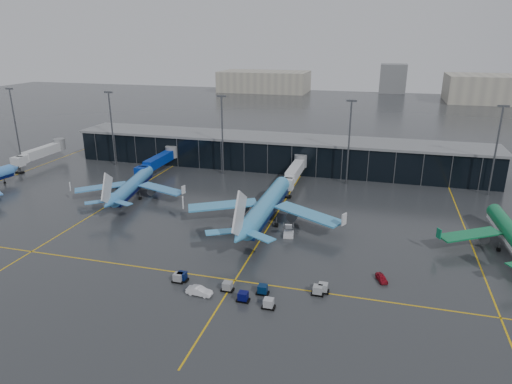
% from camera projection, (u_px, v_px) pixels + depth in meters
% --- Properties ---
extents(ground, '(600.00, 600.00, 0.00)m').
position_uv_depth(ground, '(213.00, 241.00, 100.87)').
color(ground, '#282B2D').
rests_on(ground, ground).
extents(terminal_pier, '(142.00, 17.00, 10.70)m').
position_uv_depth(terminal_pier, '(276.00, 152.00, 155.64)').
color(terminal_pier, black).
rests_on(terminal_pier, ground).
extents(jet_bridges, '(94.00, 27.50, 7.20)m').
position_uv_depth(jet_bridges, '(157.00, 161.00, 147.37)').
color(jet_bridges, '#595B60').
rests_on(jet_bridges, ground).
extents(flood_masts, '(203.00, 0.50, 25.50)m').
position_uv_depth(flood_masts, '(283.00, 136.00, 140.72)').
color(flood_masts, '#595B60').
rests_on(flood_masts, ground).
extents(distant_hangars, '(260.00, 71.00, 22.00)m').
position_uv_depth(distant_hangars, '(407.00, 85.00, 331.76)').
color(distant_hangars, '#B2AD99').
rests_on(distant_hangars, ground).
extents(taxi_lines, '(220.00, 120.00, 0.02)m').
position_uv_depth(taxi_lines, '(268.00, 227.00, 108.03)').
color(taxi_lines, gold).
rests_on(taxi_lines, ground).
extents(airliner_arkefly, '(38.92, 42.58, 11.47)m').
position_uv_depth(airliner_arkefly, '(132.00, 178.00, 126.50)').
color(airliner_arkefly, '#3C85C6').
rests_on(airliner_arkefly, ground).
extents(airliner_klm_near, '(40.61, 46.09, 14.00)m').
position_uv_depth(airliner_klm_near, '(266.00, 195.00, 108.96)').
color(airliner_klm_near, '#3E96CD').
rests_on(airliner_klm_near, ground).
extents(baggage_carts, '(28.39, 8.87, 1.70)m').
position_uv_depth(baggage_carts, '(249.00, 289.00, 80.45)').
color(baggage_carts, black).
rests_on(baggage_carts, ground).
extents(mobile_airstair, '(2.65, 3.49, 3.45)m').
position_uv_depth(mobile_airstair, '(289.00, 233.00, 103.23)').
color(mobile_airstair, silver).
rests_on(mobile_airstair, ground).
extents(service_van_red, '(2.67, 3.90, 1.23)m').
position_uv_depth(service_van_red, '(382.00, 278.00, 84.34)').
color(service_van_red, maroon).
rests_on(service_van_red, ground).
extents(service_van_white, '(4.74, 1.93, 1.53)m').
position_uv_depth(service_van_white, '(199.00, 291.00, 79.72)').
color(service_van_white, silver).
rests_on(service_van_white, ground).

